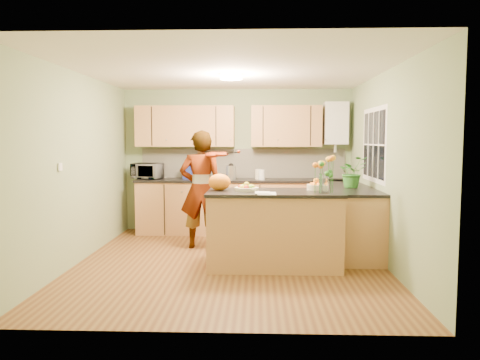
{
  "coord_description": "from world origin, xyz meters",
  "views": [
    {
      "loc": [
        0.36,
        -6.05,
        1.63
      ],
      "look_at": [
        0.11,
        0.5,
        1.05
      ],
      "focal_mm": 35.0,
      "sensor_mm": 36.0,
      "label": 1
    }
  ],
  "objects": [
    {
      "name": "boiler",
      "position": [
        1.7,
        2.09,
        1.9
      ],
      "size": [
        0.4,
        0.3,
        0.86
      ],
      "color": "white",
      "rests_on": "wall_back"
    },
    {
      "name": "papers",
      "position": [
        0.47,
        -0.45,
        0.98
      ],
      "size": [
        0.22,
        0.3,
        0.01
      ],
      "primitive_type": "cube",
      "color": "silver",
      "rests_on": "peninsula_island"
    },
    {
      "name": "wall_left",
      "position": [
        -2.0,
        0.0,
        1.25
      ],
      "size": [
        0.02,
        4.5,
        2.5
      ],
      "primitive_type": "cube",
      "color": "gray",
      "rests_on": "floor"
    },
    {
      "name": "ceiling_lamp",
      "position": [
        0.0,
        0.3,
        2.46
      ],
      "size": [
        0.3,
        0.3,
        0.07
      ],
      "color": "#FFEABF",
      "rests_on": "ceiling"
    },
    {
      "name": "light_switch",
      "position": [
        -1.99,
        -0.6,
        1.3
      ],
      "size": [
        0.02,
        0.09,
        0.09
      ],
      "primitive_type": "cube",
      "color": "white",
      "rests_on": "wall_left"
    },
    {
      "name": "ceiling",
      "position": [
        0.0,
        0.0,
        2.5
      ],
      "size": [
        4.0,
        4.5,
        0.02
      ],
      "primitive_type": "cube",
      "color": "white",
      "rests_on": "wall_back"
    },
    {
      "name": "right_counter",
      "position": [
        1.7,
        0.85,
        0.47
      ],
      "size": [
        0.62,
        2.24,
        0.94
      ],
      "color": "#B47B48",
      "rests_on": "floor"
    },
    {
      "name": "splashback",
      "position": [
        0.1,
        2.23,
        1.2
      ],
      "size": [
        3.6,
        0.02,
        0.52
      ],
      "primitive_type": "cube",
      "color": "beige",
      "rests_on": "back_counter"
    },
    {
      "name": "peninsula_island",
      "position": [
        0.57,
        -0.15,
        0.49
      ],
      "size": [
        1.7,
        0.87,
        0.97
      ],
      "color": "#B47B48",
      "rests_on": "floor"
    },
    {
      "name": "upper_cabinets",
      "position": [
        -0.18,
        2.08,
        1.85
      ],
      "size": [
        3.2,
        0.34,
        0.7
      ],
      "color": "#B47B48",
      "rests_on": "wall_back"
    },
    {
      "name": "floor",
      "position": [
        0.0,
        0.0,
        0.0
      ],
      "size": [
        4.5,
        4.5,
        0.0
      ],
      "primitive_type": "plane",
      "color": "brown",
      "rests_on": "ground"
    },
    {
      "name": "orange_bag",
      "position": [
        -0.13,
        -0.1,
        1.08
      ],
      "size": [
        0.36,
        0.34,
        0.22
      ],
      "primitive_type": "ellipsoid",
      "rotation": [
        0.0,
        0.0,
        0.43
      ],
      "color": "orange",
      "rests_on": "peninsula_island"
    },
    {
      "name": "potted_plant",
      "position": [
        1.7,
        0.61,
        1.16
      ],
      "size": [
        0.51,
        0.48,
        0.45
      ],
      "primitive_type": "imported",
      "rotation": [
        0.0,
        0.0,
        0.4
      ],
      "color": "#2F7727",
      "rests_on": "right_counter"
    },
    {
      "name": "wall_front",
      "position": [
        0.0,
        -2.25,
        1.25
      ],
      "size": [
        4.0,
        0.02,
        2.5
      ],
      "primitive_type": "cube",
      "color": "gray",
      "rests_on": "floor"
    },
    {
      "name": "blue_box",
      "position": [
        -0.74,
        1.98,
        1.07
      ],
      "size": [
        0.39,
        0.33,
        0.26
      ],
      "primitive_type": "cube",
      "rotation": [
        0.0,
        0.0,
        -0.33
      ],
      "color": "navy",
      "rests_on": "back_counter"
    },
    {
      "name": "violin",
      "position": [
        -0.28,
        0.63,
        1.41
      ],
      "size": [
        0.68,
        0.59,
        0.17
      ],
      "primitive_type": null,
      "rotation": [
        0.17,
        0.0,
        -0.61
      ],
      "color": "#581505",
      "rests_on": "violinist"
    },
    {
      "name": "flower_vase",
      "position": [
        1.17,
        -0.33,
        1.32
      ],
      "size": [
        0.28,
        0.28,
        0.52
      ],
      "rotation": [
        0.0,
        0.0,
        0.29
      ],
      "color": "silver",
      "rests_on": "peninsula_island"
    },
    {
      "name": "jar_cream",
      "position": [
        0.37,
        1.97,
        1.03
      ],
      "size": [
        0.13,
        0.13,
        0.17
      ],
      "primitive_type": "cylinder",
      "rotation": [
        0.0,
        0.0,
        -0.14
      ],
      "color": "beige",
      "rests_on": "back_counter"
    },
    {
      "name": "wall_right",
      "position": [
        2.0,
        0.0,
        1.25
      ],
      "size": [
        0.02,
        4.5,
        2.5
      ],
      "primitive_type": "cube",
      "color": "gray",
      "rests_on": "floor"
    },
    {
      "name": "back_counter",
      "position": [
        0.1,
        1.95,
        0.47
      ],
      "size": [
        3.64,
        0.62,
        0.94
      ],
      "color": "#B47B48",
      "rests_on": "floor"
    },
    {
      "name": "wall_back",
      "position": [
        0.0,
        2.25,
        1.25
      ],
      "size": [
        4.0,
        0.02,
        2.5
      ],
      "primitive_type": "cube",
      "color": "gray",
      "rests_on": "floor"
    },
    {
      "name": "violinist",
      "position": [
        -0.48,
        0.85,
        0.88
      ],
      "size": [
        0.66,
        0.46,
        1.76
      ],
      "primitive_type": "imported",
      "rotation": [
        0.0,
        0.0,
        3.2
      ],
      "color": "#DFAF88",
      "rests_on": "floor"
    },
    {
      "name": "fruit_dish",
      "position": [
        0.22,
        -0.15,
        1.02
      ],
      "size": [
        0.31,
        0.31,
        0.11
      ],
      "color": "beige",
      "rests_on": "peninsula_island"
    },
    {
      "name": "jar_white",
      "position": [
        0.43,
        1.89,
        1.03
      ],
      "size": [
        0.14,
        0.14,
        0.17
      ],
      "primitive_type": "cylinder",
      "rotation": [
        0.0,
        0.0,
        -0.38
      ],
      "color": "white",
      "rests_on": "back_counter"
    },
    {
      "name": "window_right",
      "position": [
        1.99,
        0.6,
        1.55
      ],
      "size": [
        0.01,
        1.3,
        1.05
      ],
      "color": "white",
      "rests_on": "wall_right"
    },
    {
      "name": "kettle",
      "position": [
        -0.1,
        1.97,
        1.07
      ],
      "size": [
        0.17,
        0.17,
        0.32
      ],
      "rotation": [
        0.0,
        0.0,
        0.34
      ],
      "color": "silver",
      "rests_on": "back_counter"
    },
    {
      "name": "microwave",
      "position": [
        -1.56,
        1.99,
        1.08
      ],
      "size": [
        0.56,
        0.44,
        0.27
      ],
      "primitive_type": "imported",
      "rotation": [
        0.0,
        0.0,
        -0.25
      ],
      "color": "white",
      "rests_on": "back_counter"
    },
    {
      "name": "orange_bowl",
      "position": [
        1.12,
        0.0,
        1.03
      ],
      "size": [
        0.24,
        0.24,
        0.14
      ],
      "color": "beige",
      "rests_on": "peninsula_island"
    }
  ]
}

